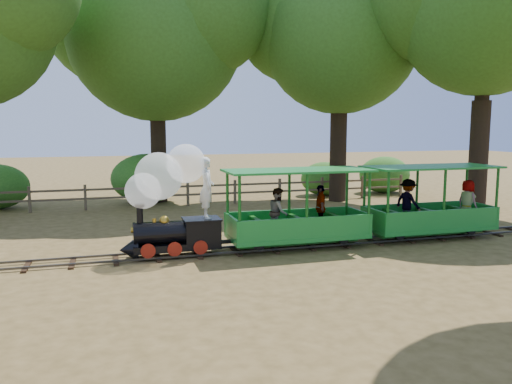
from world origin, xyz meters
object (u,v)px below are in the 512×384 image
object	(u,v)px
locomotive	(169,193)
carriage_front	(297,217)
carriage_rear	(430,209)
fence	(212,191)

from	to	relation	value
locomotive	carriage_front	size ratio (longest dim) A/B	0.74
carriage_front	locomotive	bearing A→B (deg)	178.96
carriage_rear	fence	xyz separation A→B (m)	(-4.85, 7.97, -0.28)
fence	carriage_front	bearing A→B (deg)	-84.91
locomotive	carriage_rear	size ratio (longest dim) A/B	0.74
carriage_front	fence	world-z (taller)	carriage_front
locomotive	carriage_rear	world-z (taller)	locomotive
locomotive	carriage_rear	xyz separation A→B (m)	(7.53, -0.04, -0.76)
locomotive	fence	distance (m)	8.44
locomotive	fence	bearing A→B (deg)	71.30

